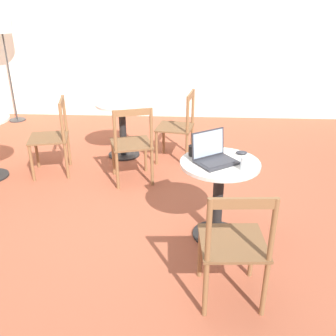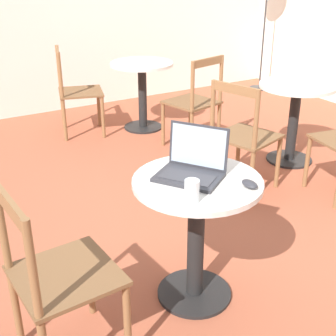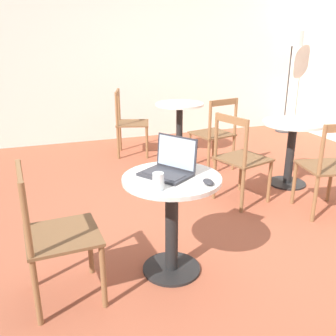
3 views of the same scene
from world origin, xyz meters
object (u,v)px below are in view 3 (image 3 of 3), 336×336
chair_far_left (129,123)px  drinking_glass (158,181)px  mug (178,159)px  chair_mid_front (329,168)px  mouse (208,182)px  floor_lamp (292,45)px  chair_mid_left (240,159)px  chair_near_left (55,236)px  cafe_table_mid (292,141)px  cafe_table_far (179,118)px  cafe_table_near (172,206)px  chair_far_front (214,134)px  laptop (169,167)px

chair_far_left → drinking_glass: size_ratio=8.31×
mug → chair_mid_front: bearing=6.3°
mouse → drinking_glass: size_ratio=0.92×
chair_mid_front → floor_lamp: floor_lamp is taller
chair_mid_left → mouse: (-0.86, -1.09, 0.29)m
chair_near_left → mug: (0.91, 0.28, 0.31)m
cafe_table_mid → mouse: (-1.64, -1.33, 0.23)m
chair_near_left → cafe_table_far: bearing=55.6°
drinking_glass → chair_far_left: bearing=79.9°
cafe_table_near → chair_mid_left: chair_mid_left is taller
chair_far_front → mug: 2.01m
chair_mid_left → chair_mid_front: size_ratio=1.00×
cafe_table_far → chair_far_front: 0.78m
chair_near_left → drinking_glass: bearing=-11.3°
cafe_table_near → mug: (0.13, 0.22, 0.26)m
chair_near_left → laptop: 0.85m
chair_near_left → chair_far_left: size_ratio=1.00×
cafe_table_mid → cafe_table_far: bearing=117.0°
chair_far_front → mouse: size_ratio=9.07×
chair_far_front → drinking_glass: bearing=-124.0°
cafe_table_near → mug: bearing=60.0°
cafe_table_mid → drinking_glass: 2.38m
cafe_table_near → mug: mug is taller
cafe_table_near → cafe_table_far: bearing=68.1°
cafe_table_far → mouse: size_ratio=7.26×
chair_far_left → mug: 2.63m
cafe_table_near → mug: 0.36m
mug → cafe_table_near: bearing=-120.0°
chair_far_front → laptop: bearing=-124.1°
mouse → mug: size_ratio=0.85×
cafe_table_near → chair_far_left: (0.38, 2.82, -0.06)m
chair_mid_front → chair_far_left: 2.76m
chair_far_left → mug: (-0.25, -2.60, 0.31)m
mouse → chair_far_front: bearing=63.0°
cafe_table_near → laptop: size_ratio=1.77×
cafe_table_near → cafe_table_mid: bearing=32.0°
mouse → mug: mug is taller
chair_mid_front → floor_lamp: 3.41m
laptop → drinking_glass: (-0.15, -0.23, 0.00)m
chair_far_left → floor_lamp: 3.08m
laptop → chair_mid_front: bearing=11.4°
laptop → mug: 0.21m
chair_far_left → mouse: chair_far_left is taller
chair_near_left → mouse: chair_near_left is taller
cafe_table_far → mug: 2.59m
laptop → mouse: bearing=-55.3°
cafe_table_mid → mouse: size_ratio=7.26×
cafe_table_near → mouse: mouse is taller
cafe_table_mid → chair_near_left: size_ratio=0.80×
cafe_table_far → cafe_table_mid: bearing=-63.0°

